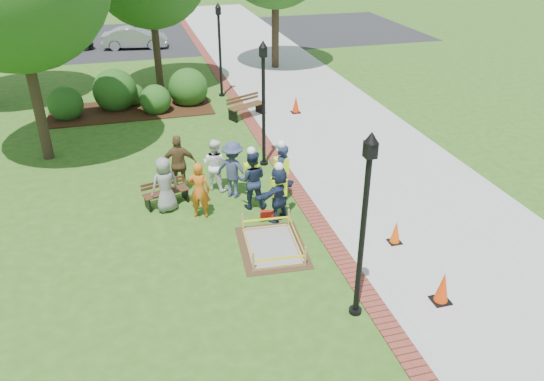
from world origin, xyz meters
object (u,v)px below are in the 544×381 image
object	(u,v)px
lamp_near	(364,215)
bench_near	(166,197)
hivis_worker_c	(252,178)
wet_concrete_pad	(272,240)
hivis_worker_b	(281,172)
cone_front	(443,288)
hivis_worker_a	(279,192)

from	to	relation	value
lamp_near	bench_near	bearing A→B (deg)	120.48
lamp_near	hivis_worker_c	size ratio (longest dim) A/B	2.20
wet_concrete_pad	hivis_worker_b	distance (m)	2.66
wet_concrete_pad	lamp_near	size ratio (longest dim) A/B	0.57
wet_concrete_pad	hivis_worker_b	xyz separation A→B (m)	(0.93, 2.38, 0.74)
cone_front	hivis_worker_b	xyz separation A→B (m)	(-2.16, 5.50, 0.59)
bench_near	hivis_worker_c	bearing A→B (deg)	-18.57
bench_near	hivis_worker_c	xyz separation A→B (m)	(2.45, -0.82, 0.72)
bench_near	hivis_worker_b	size ratio (longest dim) A/B	0.72
bench_near	hivis_worker_a	xyz separation A→B (m)	(3.00, -1.73, 0.66)
wet_concrete_pad	hivis_worker_b	size ratio (longest dim) A/B	1.23
hivis_worker_c	hivis_worker_a	bearing A→B (deg)	-58.53
hivis_worker_c	wet_concrete_pad	bearing A→B (deg)	-90.00
lamp_near	hivis_worker_b	distance (m)	5.53
bench_near	hivis_worker_b	bearing A→B (deg)	-11.52
wet_concrete_pad	hivis_worker_a	bearing A→B (deg)	67.56
hivis_worker_b	cone_front	bearing A→B (deg)	-68.55
cone_front	hivis_worker_a	world-z (taller)	hivis_worker_a
lamp_near	hivis_worker_a	size ratio (longest dim) A/B	2.38
hivis_worker_b	hivis_worker_c	world-z (taller)	hivis_worker_b
bench_near	lamp_near	distance (m)	7.32
bench_near	hivis_worker_a	bearing A→B (deg)	-29.91
lamp_near	wet_concrete_pad	bearing A→B (deg)	110.32
cone_front	hivis_worker_c	size ratio (longest dim) A/B	0.41
lamp_near	hivis_worker_a	distance (m)	4.60
bench_near	hivis_worker_a	size ratio (longest dim) A/B	0.80
bench_near	hivis_worker_b	xyz separation A→B (m)	(3.37, -0.69, 0.74)
wet_concrete_pad	bench_near	size ratio (longest dim) A/B	1.70
cone_front	hivis_worker_b	bearing A→B (deg)	111.45
lamp_near	hivis_worker_a	world-z (taller)	lamp_near
hivis_worker_c	hivis_worker_b	bearing A→B (deg)	8.25
cone_front	hivis_worker_a	xyz separation A→B (m)	(-2.53, 4.46, 0.51)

